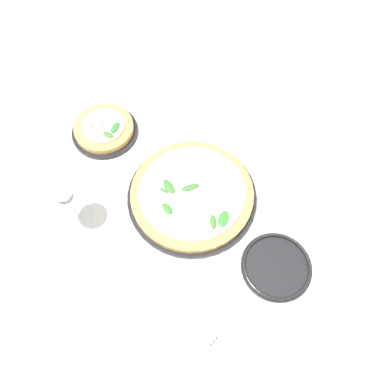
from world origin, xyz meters
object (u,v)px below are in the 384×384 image
fork (189,318)px  side_plate_white (276,266)px  pizza_arugula_main (192,194)px  wine_glass (65,197)px  pizza_personal_side (104,129)px

fork → side_plate_white: (0.05, 0.23, 0.00)m
pizza_arugula_main → wine_glass: (-0.15, -0.24, 0.10)m
fork → wine_glass: bearing=-179.2°
pizza_personal_side → side_plate_white: pizza_personal_side is taller
pizza_arugula_main → wine_glass: wine_glass is taller
fork → pizza_arugula_main: bearing=131.0°
wine_glass → side_plate_white: 0.50m
fork → pizza_personal_side: bearing=157.4°
pizza_arugula_main → wine_glass: bearing=-122.2°
pizza_arugula_main → side_plate_white: pizza_arugula_main is taller
pizza_personal_side → fork: bearing=-18.0°
wine_glass → fork: bearing=5.4°
fork → side_plate_white: side_plate_white is taller
wine_glass → fork: (0.37, 0.03, -0.11)m
wine_glass → side_plate_white: bearing=31.8°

